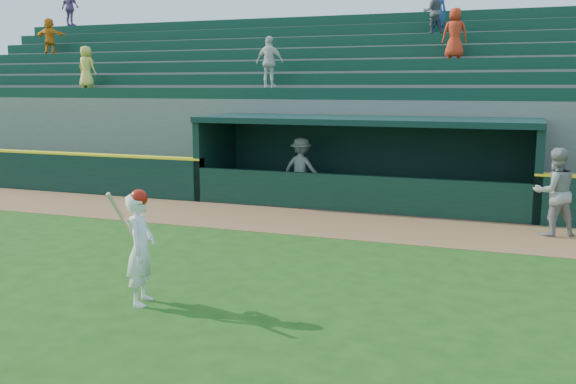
# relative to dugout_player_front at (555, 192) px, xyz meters

# --- Properties ---
(ground) EXTENTS (120.00, 120.00, 0.00)m
(ground) POSITION_rel_dugout_player_front_xyz_m (-4.93, -5.41, -0.99)
(ground) COLOR #1D4812
(ground) RESTS_ON ground
(warning_track) EXTENTS (40.00, 3.00, 0.01)m
(warning_track) POSITION_rel_dugout_player_front_xyz_m (-4.93, -0.51, -0.99)
(warning_track) COLOR brown
(warning_track) RESTS_ON ground
(dugout_player_front) EXTENTS (1.18, 1.07, 1.98)m
(dugout_player_front) POSITION_rel_dugout_player_front_xyz_m (0.00, 0.00, 0.00)
(dugout_player_front) COLOR gray
(dugout_player_front) RESTS_ON ground
(dugout_player_inside) EXTENTS (1.26, 0.81, 1.84)m
(dugout_player_inside) POSITION_rel_dugout_player_front_xyz_m (-6.83, 2.47, -0.07)
(dugout_player_inside) COLOR #A7A7A2
(dugout_player_inside) RESTS_ON ground
(dugout) EXTENTS (9.40, 2.80, 2.46)m
(dugout) POSITION_rel_dugout_player_front_xyz_m (-4.93, 2.59, 0.37)
(dugout) COLOR slate
(dugout) RESTS_ON ground
(stands) EXTENTS (34.50, 6.25, 7.60)m
(stands) POSITION_rel_dugout_player_front_xyz_m (-4.93, 7.16, 1.40)
(stands) COLOR slate
(stands) RESTS_ON ground
(batter_at_plate) EXTENTS (0.56, 0.84, 1.80)m
(batter_at_plate) POSITION_rel_dugout_player_front_xyz_m (-6.10, -7.13, -0.09)
(batter_at_plate) COLOR white
(batter_at_plate) RESTS_ON ground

